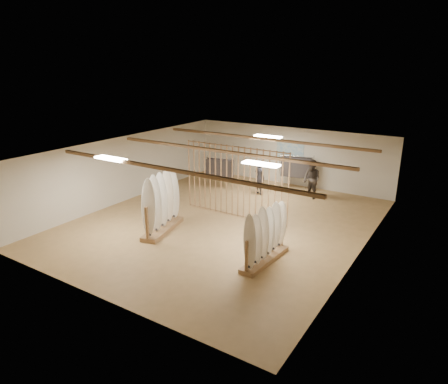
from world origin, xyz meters
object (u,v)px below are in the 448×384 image
Objects in this scene: clothing_rack_a at (220,168)px; shopper_a at (260,175)px; rack_right at (265,243)px; rack_left at (162,212)px; clothing_rack_b at (296,167)px; shopper_b at (312,177)px.

shopper_a is (2.07, 0.12, -0.07)m from clothing_rack_a.
rack_left is at bearing -178.19° from rack_right.
clothing_rack_a is 0.91× the size of clothing_rack_b.
shopper_b is (2.20, 0.69, 0.09)m from shopper_a.
rack_left is 1.17× the size of shopper_b.
clothing_rack_a is 4.35m from shopper_b.
clothing_rack_b reaches higher than clothing_rack_a.
clothing_rack_b is (-2.11, 7.36, 0.45)m from rack_right.
shopper_b is (-0.99, 6.41, 0.38)m from rack_right.
clothing_rack_b is at bearing 13.80° from clothing_rack_a.
rack_left is 1.04× the size of rack_right.
shopper_a is (0.93, 5.61, 0.17)m from rack_left.
rack_left is 7.54m from clothing_rack_b.
clothing_rack_b is 1.47m from shopper_b.
rack_right is at bearing -86.03° from clothing_rack_b.
rack_left reaches higher than shopper_b.
clothing_rack_b is (2.02, 7.26, 0.33)m from rack_left.
shopper_b is (4.28, 0.81, 0.02)m from clothing_rack_a.
rack_right is 1.37× the size of clothing_rack_b.
shopper_a is at bearing -12.05° from clothing_rack_a.
shopper_b is at bearing -4.61° from clothing_rack_a.
clothing_rack_b is at bearing -104.35° from shopper_a.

